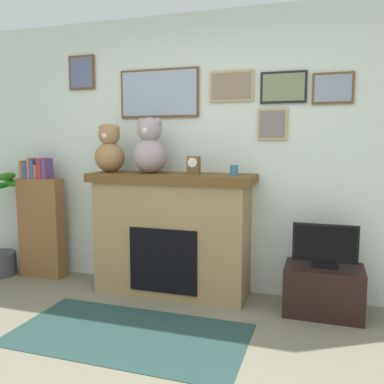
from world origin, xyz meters
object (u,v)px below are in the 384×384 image
fireplace (172,233)px  bookshelf (41,223)px  tv_stand (323,290)px  teddy_bear_brown (150,148)px  television (325,247)px  candle_jar (234,170)px  mantel_clock (194,165)px  teddy_bear_tan (110,151)px

fireplace → bookshelf: bookshelf is taller
tv_stand → teddy_bear_brown: 1.94m
tv_stand → television: (0.00, -0.00, 0.37)m
teddy_bear_brown → candle_jar: bearing=0.0°
tv_stand → candle_jar: bearing=176.1°
fireplace → television: (1.36, -0.07, -0.00)m
bookshelf → mantel_clock: mantel_clock is taller
fireplace → tv_stand: (1.36, -0.07, -0.37)m
fireplace → teddy_bear_brown: size_ratio=2.98×
mantel_clock → teddy_bear_tan: 0.85m
fireplace → teddy_bear_tan: size_ratio=3.34×
bookshelf → candle_jar: 2.15m
fireplace → teddy_bear_brown: (-0.20, -0.02, 0.79)m
mantel_clock → fireplace: bearing=175.0°
candle_jar → mantel_clock: bearing=-179.8°
tv_stand → mantel_clock: bearing=177.4°
fireplace → candle_jar: size_ratio=17.06×
television → candle_jar: size_ratio=5.76×
teddy_bear_brown → fireplace: bearing=5.1°
candle_jar → mantel_clock: size_ratio=0.56×
candle_jar → teddy_bear_tan: 1.22m
television → teddy_bear_brown: bearing=178.0°
bookshelf → tv_stand: bearing=-2.0°
tv_stand → candle_jar: size_ratio=6.98×
tv_stand → teddy_bear_tan: teddy_bear_tan is taller
bookshelf → television: (2.83, -0.10, -0.00)m
fireplace → television: bearing=-3.0°
teddy_bear_brown → teddy_bear_tan: bearing=180.0°
fireplace → television: 1.36m
bookshelf → mantel_clock: size_ratio=7.78×
teddy_bear_tan → candle_jar: bearing=0.0°
tv_stand → television: 0.37m
fireplace → mantel_clock: bearing=-5.0°
tv_stand → teddy_bear_brown: teddy_bear_brown is taller
tv_stand → teddy_bear_brown: bearing=178.1°
mantel_clock → teddy_bear_brown: teddy_bear_brown is taller
bookshelf → television: 2.83m
television → mantel_clock: bearing=177.4°
television → mantel_clock: mantel_clock is taller
bookshelf → mantel_clock: 1.81m
mantel_clock → teddy_bear_tan: teddy_bear_tan is taller
fireplace → candle_jar: 0.84m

